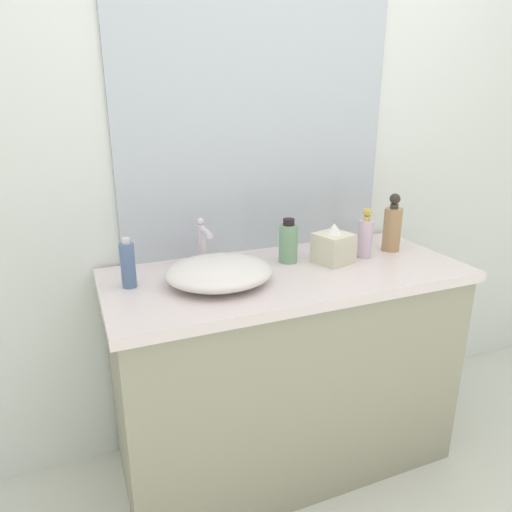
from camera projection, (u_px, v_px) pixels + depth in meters
name	position (u px, v px, depth m)	size (l,w,h in m)	color
bathroom_wall_rear	(259.00, 135.00, 1.86)	(6.00, 0.06, 2.60)	silver
vanity_counter	(286.00, 370.00, 1.85)	(1.32, 0.58, 0.84)	gray
wall_mirror_panel	(258.00, 114.00, 1.79)	(1.11, 0.01, 1.08)	#B2BCC6
sink_basin	(219.00, 272.00, 1.59)	(0.37, 0.34, 0.08)	silver
faucet	(203.00, 239.00, 1.73)	(0.03, 0.14, 0.18)	silver
soap_dispenser	(365.00, 236.00, 1.83)	(0.06, 0.06, 0.20)	silver
lotion_bottle	(392.00, 227.00, 1.91)	(0.07, 0.07, 0.24)	#A98256
perfume_bottle	(128.00, 265.00, 1.54)	(0.05, 0.05, 0.17)	slate
spray_can	(288.00, 242.00, 1.78)	(0.07, 0.07, 0.17)	#74A37A
tissue_box	(333.00, 246.00, 1.78)	(0.15, 0.15, 0.15)	beige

